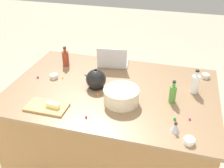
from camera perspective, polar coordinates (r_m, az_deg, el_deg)
The scene contains 21 objects.
ground_plane at distance 2.93m, azimuth 0.00°, elevation -16.16°, with size 12.00×12.00×0.00m, color #B7A88E.
island_counter at distance 2.62m, azimuth 0.00°, elevation -9.41°, with size 1.84×1.23×0.90m.
laptop at distance 2.73m, azimuth 0.15°, elevation 4.88°, with size 0.34×0.27×0.22m.
mixing_bowl_large at distance 2.14m, azimuth 2.04°, elevation -2.52°, with size 0.30×0.30×0.13m.
bottle_olive at distance 2.20m, azimuth 13.02°, elevation -2.03°, with size 0.06×0.06×0.20m.
bottle_soy at distance 2.76m, azimuth -10.03°, elevation 5.53°, with size 0.07×0.07×0.21m.
bottle_vinegar at distance 2.37m, azimuth 17.58°, elevation 0.08°, with size 0.07×0.07×0.22m.
kettle at distance 2.34m, azimuth -3.52°, elevation 0.99°, with size 0.21×0.18×0.20m.
cutting_board at distance 2.17m, azimuth -13.94°, elevation -4.82°, with size 0.33×0.18×0.02m, color tan.
butter_stick_left at distance 2.13m, azimuth -12.72°, elevation -4.49°, with size 0.11×0.04×0.04m, color #F4E58C.
ramekin_small at distance 1.87m, azimuth 16.36°, elevation -11.72°, with size 0.08×0.08×0.04m, color white.
ramekin_medium at distance 2.67m, azimuth 19.58°, elevation 1.65°, with size 0.08×0.08×0.04m, color beige.
ramekin_wide at distance 2.57m, azimuth -12.46°, elevation 1.65°, with size 0.08×0.08×0.04m, color beige.
kitchen_timer at distance 1.92m, azimuth 13.54°, elevation -9.15°, with size 0.07×0.07×0.08m.
candy_0 at distance 2.61m, azimuth -15.81°, elevation 1.44°, with size 0.02×0.02×0.02m, color #CC3399.
candy_1 at distance 2.07m, azimuth 16.49°, elevation -7.25°, with size 0.02×0.02×0.02m, color #CC3399.
candy_2 at distance 2.01m, azimuth -5.64°, elevation -7.12°, with size 0.02×0.02×0.02m, color red.
candy_3 at distance 2.31m, azimuth -16.59°, elevation -2.90°, with size 0.01×0.01×0.01m, color red.
candy_4 at distance 2.26m, azimuth -3.08°, elevation -2.37°, with size 0.02×0.02×0.02m, color orange.
candy_5 at distance 2.04m, azimuth 13.43°, elevation -7.30°, with size 0.02×0.02×0.02m, color green.
candy_6 at distance 2.55m, azimuth -10.64°, elevation 1.35°, with size 0.01×0.01×0.01m, color yellow.
Camera 1 is at (-0.53, 1.92, 2.14)m, focal length 42.21 mm.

